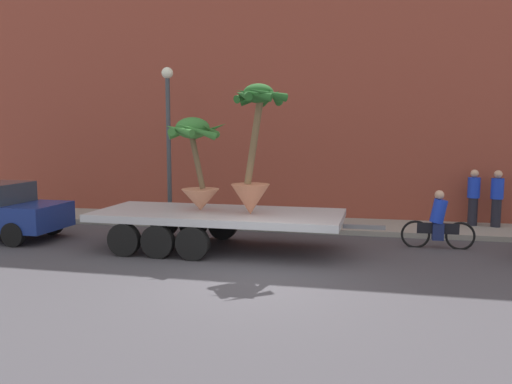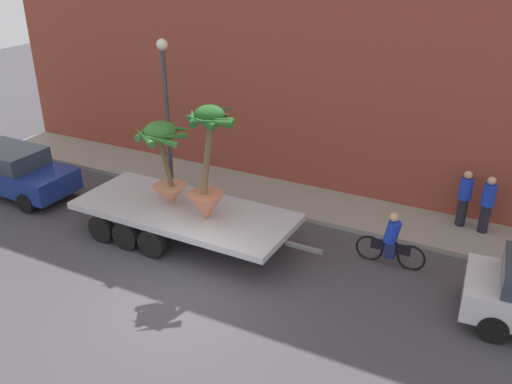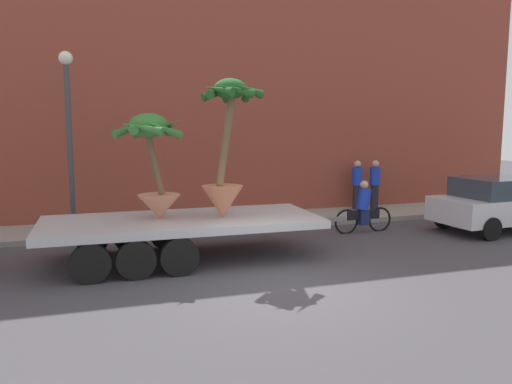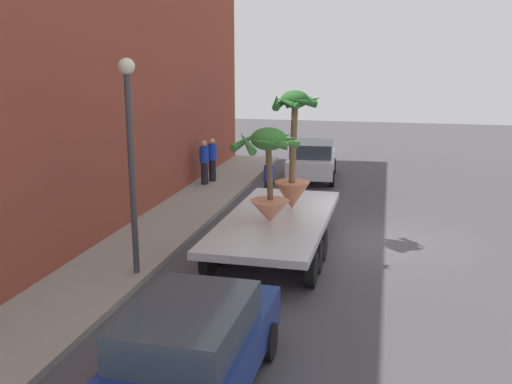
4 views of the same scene
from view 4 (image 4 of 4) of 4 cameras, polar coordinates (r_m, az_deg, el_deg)
ground_plane at (r=16.36m, az=11.71°, el=-4.79°), size 60.00×60.00×0.00m
sidewalk at (r=17.50m, az=-8.68°, el=-3.21°), size 24.00×2.20×0.15m
building_facade at (r=17.49m, az=-14.59°, el=12.81°), size 24.00×1.20×9.96m
flatbed_trailer at (r=14.65m, az=1.87°, el=-3.48°), size 7.29×2.68×0.98m
potted_palm_rear at (r=15.41m, az=3.74°, el=3.66°), size 1.44×1.44×3.16m
potted_palm_middle at (r=13.97m, az=1.28°, el=1.97°), size 1.68×1.68×2.38m
cyclist at (r=20.38m, az=1.25°, el=1.03°), size 1.84×0.35×1.54m
parked_car at (r=24.00m, az=5.56°, el=3.23°), size 4.19×2.15×1.58m
trailing_car at (r=8.80m, az=-6.30°, el=-15.21°), size 4.24×1.91×1.58m
pedestrian_near_gate at (r=22.85m, az=-4.36°, el=3.29°), size 0.36×0.36×1.71m
pedestrian_far_left at (r=22.29m, az=-5.15°, el=3.03°), size 0.36×0.36×1.71m
street_lamp at (r=12.91m, az=-12.36°, el=5.08°), size 0.36×0.36×4.83m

